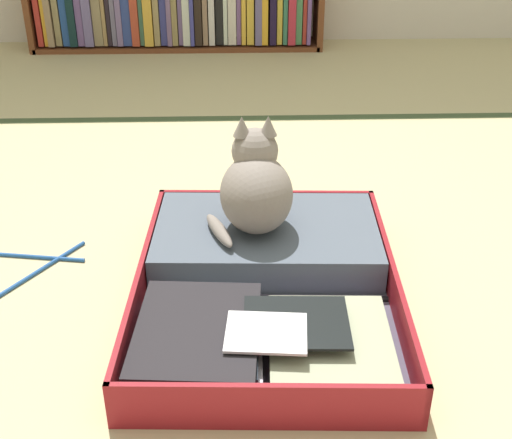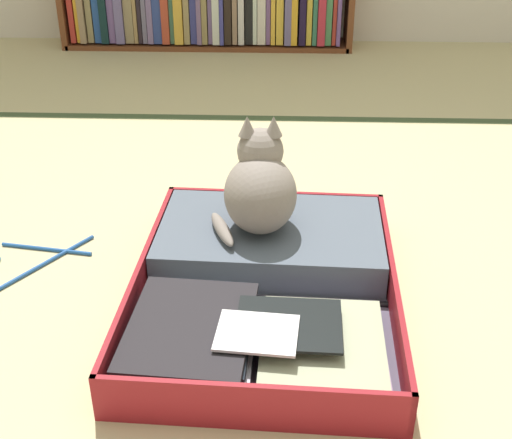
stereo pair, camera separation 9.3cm
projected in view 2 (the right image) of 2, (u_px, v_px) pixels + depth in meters
name	position (u px, v px, depth m)	size (l,w,h in m)	color
ground_plane	(303.00, 312.00, 1.57)	(10.00, 10.00, 0.00)	#C7B987
tatami_border	(296.00, 118.00, 2.65)	(4.80, 0.05, 0.00)	#3E5131
open_suitcase	(264.00, 278.00, 1.61)	(0.62, 0.80, 0.11)	maroon
black_cat	(260.00, 188.00, 1.66)	(0.23, 0.24, 0.28)	gray
clothes_hanger	(13.00, 270.00, 1.72)	(0.33, 0.39, 0.01)	#21549B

